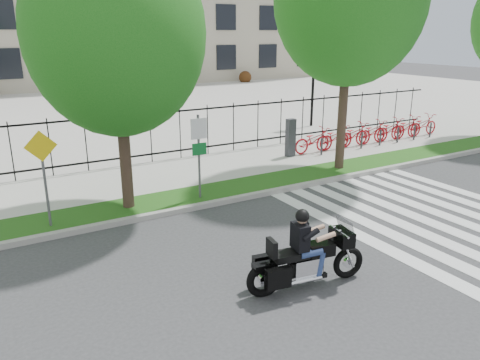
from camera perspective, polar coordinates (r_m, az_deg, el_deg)
ground at (r=10.67m, az=7.10°, el=-9.85°), size 120.00×120.00×0.00m
curb at (r=13.82m, az=-3.25°, el=-2.86°), size 60.00×0.20×0.15m
grass_verge at (r=14.54m, az=-4.79°, el=-1.85°), size 60.00×1.50×0.15m
sidewalk at (r=16.72m, az=-8.54°, el=0.62°), size 60.00×3.50×0.15m
plaza at (r=33.32m, az=-20.21°, el=8.14°), size 80.00×34.00×0.10m
crosswalk_stripes at (r=13.93m, az=23.14°, el=-4.46°), size 5.70×8.00×0.01m
iron_fence at (r=18.04m, az=-10.82°, el=5.28°), size 30.00×0.06×2.00m
lamp_post_right at (r=25.16m, az=8.99°, el=13.51°), size 1.06×0.70×4.25m
street_tree_1 at (r=12.90m, az=-14.91°, el=16.91°), size 4.63×4.63×7.39m
bike_share_station at (r=21.65m, az=15.69°, el=5.64°), size 8.94×0.88×1.50m
sign_pole_regulatory at (r=13.66m, az=-5.02°, el=4.17°), size 0.50×0.09×2.50m
sign_pole_warning at (r=12.51m, az=-22.87°, el=1.58°), size 0.78×0.09×2.49m
motorcycle_rider at (r=9.44m, az=8.19°, el=-9.16°), size 2.61×0.95×2.02m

